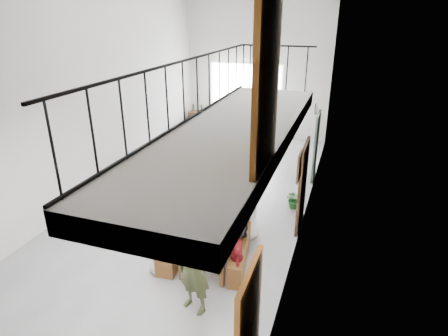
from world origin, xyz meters
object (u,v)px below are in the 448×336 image
(host_standing, at_px, (194,267))
(bicycle_near, at_px, (252,128))
(tasting_table, at_px, (215,223))
(oak_barrel, at_px, (193,130))
(side_bench, at_px, (126,172))
(serving_counter, at_px, (211,123))
(bench_inner, at_px, (183,236))

(host_standing, relative_size, bicycle_near, 0.86)
(tasting_table, relative_size, oak_barrel, 2.65)
(side_bench, xyz_separation_m, host_standing, (3.95, -4.15, 0.59))
(oak_barrel, xyz_separation_m, bicycle_near, (2.10, 0.79, 0.08))
(serving_counter, distance_m, host_standing, 9.74)
(bench_inner, xyz_separation_m, serving_counter, (-2.25, 7.61, 0.20))
(bench_inner, relative_size, side_bench, 1.20)
(serving_counter, bearing_deg, bicycle_near, -18.48)
(tasting_table, bearing_deg, side_bench, 140.08)
(tasting_table, xyz_separation_m, serving_counter, (-2.97, 7.62, -0.25))
(side_bench, relative_size, oak_barrel, 2.09)
(bench_inner, distance_m, side_bench, 3.94)
(bench_inner, distance_m, bicycle_near, 7.34)
(side_bench, height_order, bicycle_near, bicycle_near)
(bench_inner, bearing_deg, host_standing, -64.55)
(host_standing, bearing_deg, bench_inner, 137.68)
(tasting_table, distance_m, bench_inner, 0.85)
(tasting_table, distance_m, oak_barrel, 7.31)
(serving_counter, height_order, host_standing, host_standing)
(host_standing, height_order, bicycle_near, host_standing)
(serving_counter, xyz_separation_m, host_standing, (3.20, -9.20, 0.39))
(side_bench, relative_size, bicycle_near, 0.93)
(host_standing, bearing_deg, side_bench, 150.28)
(tasting_table, bearing_deg, oak_barrel, 111.30)
(bicycle_near, bearing_deg, side_bench, 164.53)
(bench_inner, xyz_separation_m, host_standing, (0.95, -1.59, 0.59))
(tasting_table, bearing_deg, serving_counter, 106.02)
(tasting_table, distance_m, serving_counter, 8.18)
(side_bench, distance_m, bicycle_near, 5.40)
(side_bench, bearing_deg, bicycle_near, 61.78)
(oak_barrel, relative_size, bicycle_near, 0.45)
(oak_barrel, distance_m, bicycle_near, 2.25)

